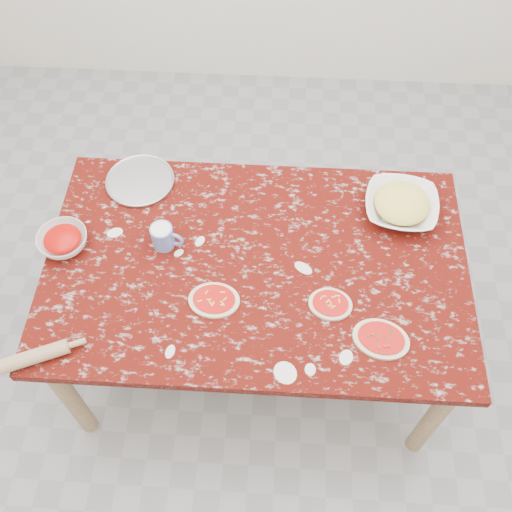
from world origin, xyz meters
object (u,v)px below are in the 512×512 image
object	(u,v)px
sauce_bowl	(63,241)
cheese_bowl	(401,206)
pizza_tray	(140,181)
rolling_pin	(30,358)
worktable	(256,275)
flour_mug	(163,236)

from	to	relation	value
sauce_bowl	cheese_bowl	bearing A→B (deg)	10.44
sauce_bowl	pizza_tray	bearing A→B (deg)	54.92
sauce_bowl	cheese_bowl	xyz separation A→B (m)	(1.30, 0.24, 0.01)
sauce_bowl	cheese_bowl	size ratio (longest dim) A/B	0.66
pizza_tray	cheese_bowl	size ratio (longest dim) A/B	0.97
rolling_pin	worktable	bearing A→B (deg)	30.86
pizza_tray	rolling_pin	size ratio (longest dim) A/B	1.08
rolling_pin	sauce_bowl	bearing A→B (deg)	90.44
cheese_bowl	rolling_pin	world-z (taller)	cheese_bowl
pizza_tray	flour_mug	size ratio (longest dim) A/B	2.19
flour_mug	rolling_pin	xyz separation A→B (m)	(-0.38, -0.51, -0.03)
flour_mug	pizza_tray	bearing A→B (deg)	115.86
pizza_tray	rolling_pin	bearing A→B (deg)	-105.86
cheese_bowl	rolling_pin	size ratio (longest dim) A/B	1.11
worktable	flour_mug	bearing A→B (deg)	169.26
pizza_tray	worktable	bearing A→B (deg)	-36.65
worktable	rolling_pin	world-z (taller)	rolling_pin
sauce_bowl	flour_mug	bearing A→B (deg)	4.03
pizza_tray	rolling_pin	xyz separation A→B (m)	(-0.23, -0.82, 0.02)
pizza_tray	flour_mug	bearing A→B (deg)	-64.14
pizza_tray	cheese_bowl	distance (m)	1.07
sauce_bowl	rolling_pin	xyz separation A→B (m)	(0.00, -0.48, -0.00)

